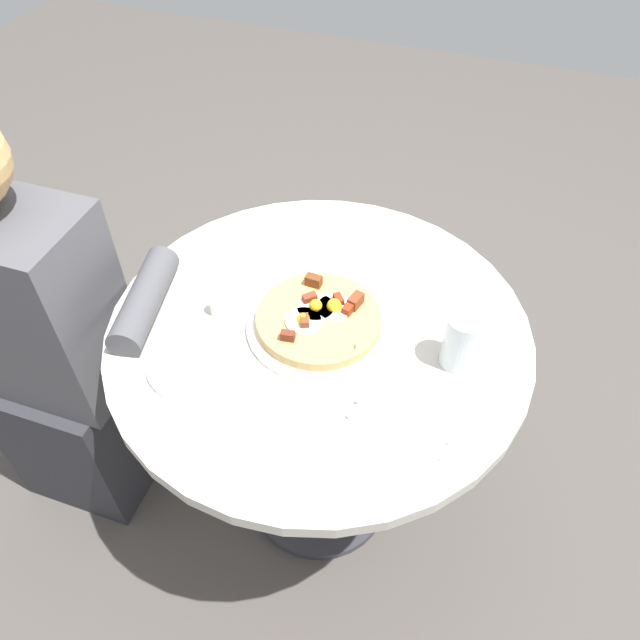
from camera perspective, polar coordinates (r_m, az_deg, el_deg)
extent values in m
plane|color=#4C4742|center=(1.85, -0.08, -15.58)|extent=(6.00, 6.00, 0.00)
cylinder|color=beige|center=(1.28, -0.11, -1.07)|extent=(0.86, 0.86, 0.03)
cylinder|color=#333338|center=(1.56, -0.10, -9.82)|extent=(0.10, 0.10, 0.68)
cylinder|color=#333338|center=(1.84, -0.08, -15.40)|extent=(0.39, 0.39, 0.02)
cube|color=#2D2D33|center=(1.81, -20.84, -8.89)|extent=(0.32, 0.28, 0.45)
cube|color=#4C4C51|center=(1.48, -25.52, 1.43)|extent=(0.38, 0.22, 0.48)
cylinder|color=#4C4C51|center=(1.33, -15.78, 1.82)|extent=(0.12, 0.27, 0.07)
cylinder|color=white|center=(1.26, 0.12, -0.43)|extent=(0.29, 0.29, 0.01)
cylinder|color=tan|center=(1.25, 0.12, 0.10)|extent=(0.25, 0.25, 0.02)
cylinder|color=white|center=(1.25, -0.40, 1.15)|extent=(0.08, 0.08, 0.01)
sphere|color=yellow|center=(1.25, -0.40, 1.34)|extent=(0.03, 0.03, 0.03)
cylinder|color=white|center=(1.23, -1.54, -0.10)|extent=(0.07, 0.07, 0.01)
sphere|color=yellow|center=(1.22, -1.55, 0.09)|extent=(0.03, 0.03, 0.03)
cylinder|color=white|center=(1.25, 1.31, 1.11)|extent=(0.07, 0.07, 0.01)
sphere|color=yellow|center=(1.25, 1.31, 1.30)|extent=(0.03, 0.03, 0.03)
cube|color=brown|center=(1.21, -1.43, -0.13)|extent=(0.03, 0.03, 0.02)
cube|color=maroon|center=(1.24, 2.62, 1.00)|extent=(0.02, 0.03, 0.02)
cube|color=maroon|center=(1.19, -2.97, -1.45)|extent=(0.03, 0.02, 0.02)
cube|color=brown|center=(1.29, -0.59, 3.62)|extent=(0.03, 0.02, 0.02)
cube|color=brown|center=(1.26, -0.95, 1.98)|extent=(0.03, 0.03, 0.02)
cube|color=maroon|center=(1.26, 1.70, 1.83)|extent=(0.03, 0.03, 0.02)
cube|color=brown|center=(1.25, 3.29, 1.76)|extent=(0.03, 0.04, 0.03)
cube|color=#387F2D|center=(1.24, 0.65, 0.79)|extent=(0.01, 0.01, 0.00)
cube|color=#387F2D|center=(1.18, 3.24, -2.41)|extent=(0.00, 0.01, 0.00)
cube|color=#387F2D|center=(1.22, -2.17, -0.30)|extent=(0.01, 0.01, 0.00)
cube|color=#387F2D|center=(1.25, 0.65, 1.01)|extent=(0.00, 0.01, 0.00)
cylinder|color=white|center=(1.22, -11.72, -4.01)|extent=(0.17, 0.17, 0.01)
cube|color=white|center=(1.12, 7.11, -9.86)|extent=(0.19, 0.17, 0.00)
cube|color=silver|center=(1.13, 7.51, -9.06)|extent=(0.18, 0.04, 0.00)
cube|color=silver|center=(1.11, 6.74, -10.42)|extent=(0.18, 0.04, 0.00)
cylinder|color=silver|center=(1.19, 12.83, -1.84)|extent=(0.07, 0.07, 0.12)
cylinder|color=white|center=(1.29, -9.50, 1.37)|extent=(0.03, 0.03, 0.05)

